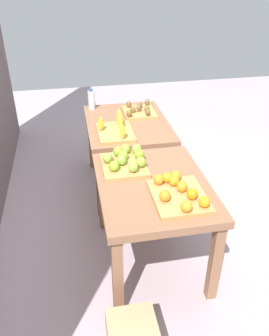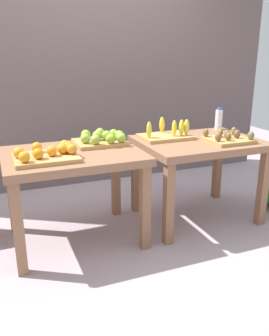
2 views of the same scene
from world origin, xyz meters
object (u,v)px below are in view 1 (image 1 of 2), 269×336
object	(u,v)px
display_table_left	(153,195)
watermelon_pile	(134,135)
orange_bin	(178,193)
water_bottle	(91,100)
banana_crate	(116,130)
kiwi_bin	(139,111)
display_table_right	(127,132)
apple_bin	(125,161)

from	to	relation	value
display_table_left	watermelon_pile	size ratio (longest dim) A/B	1.54
orange_bin	water_bottle	xyz separation A→B (m)	(1.74, 0.44, 0.06)
banana_crate	kiwi_bin	xyz separation A→B (m)	(0.43, -0.31, -0.01)
display_table_right	banana_crate	size ratio (longest dim) A/B	2.36
kiwi_bin	water_bottle	distance (m)	0.53
kiwi_bin	watermelon_pile	size ratio (longest dim) A/B	0.53
apple_bin	banana_crate	world-z (taller)	banana_crate
orange_bin	kiwi_bin	bearing A→B (deg)	-1.20
kiwi_bin	watermelon_pile	world-z (taller)	kiwi_bin
display_table_right	banana_crate	world-z (taller)	banana_crate
banana_crate	water_bottle	distance (m)	0.68
banana_crate	watermelon_pile	xyz separation A→B (m)	(1.16, -0.39, -0.65)
display_table_left	display_table_right	distance (m)	1.12
orange_bin	display_table_right	bearing A→B (deg)	5.43
display_table_left	apple_bin	size ratio (longest dim) A/B	2.48
banana_crate	kiwi_bin	bearing A→B (deg)	-35.77
kiwi_bin	watermelon_pile	xyz separation A→B (m)	(0.74, -0.08, -0.64)
display_table_right	kiwi_bin	size ratio (longest dim) A/B	2.89
display_table_right	banana_crate	bearing A→B (deg)	148.08
display_table_left	kiwi_bin	distance (m)	1.32
kiwi_bin	water_bottle	size ratio (longest dim) A/B	1.66
display_table_left	banana_crate	bearing A→B (deg)	9.68
kiwi_bin	display_table_right	bearing A→B (deg)	139.76
display_table_right	kiwi_bin	bearing A→B (deg)	-40.24
display_table_right	orange_bin	size ratio (longest dim) A/B	2.24
display_table_right	banana_crate	distance (m)	0.32
display_table_right	kiwi_bin	distance (m)	0.28
watermelon_pile	display_table_left	bearing A→B (deg)	173.28
apple_bin	water_bottle	world-z (taller)	water_bottle
display_table_left	banana_crate	xyz separation A→B (m)	(0.88, 0.15, 0.14)
display_table_right	apple_bin	bearing A→B (deg)	169.15
display_table_left	watermelon_pile	bearing A→B (deg)	-6.72
display_table_left	apple_bin	world-z (taller)	apple_bin
water_bottle	kiwi_bin	bearing A→B (deg)	-115.88
apple_bin	kiwi_bin	bearing A→B (deg)	-17.26
watermelon_pile	orange_bin	bearing A→B (deg)	177.08
display_table_left	water_bottle	bearing A→B (deg)	11.54
display_table_right	apple_bin	distance (m)	0.87
display_table_right	watermelon_pile	size ratio (longest dim) A/B	1.54
kiwi_bin	display_table_left	bearing A→B (deg)	173.12
display_table_right	kiwi_bin	world-z (taller)	kiwi_bin
kiwi_bin	apple_bin	bearing A→B (deg)	162.74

